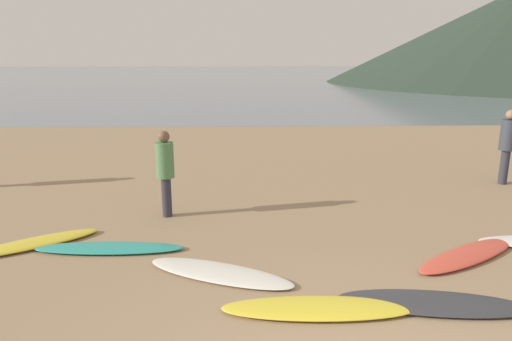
{
  "coord_description": "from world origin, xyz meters",
  "views": [
    {
      "loc": [
        -1.11,
        -2.88,
        2.83
      ],
      "look_at": [
        -0.85,
        5.96,
        0.6
      ],
      "focal_mm": 32.27,
      "sensor_mm": 36.0,
      "label": 1
    }
  ],
  "objects_px": {
    "surfboard_4": "(220,273)",
    "surfboard_6": "(433,303)",
    "person_1": "(165,167)",
    "surfboard_7": "(468,255)",
    "surfboard_2": "(34,243)",
    "person_0": "(508,141)",
    "surfboard_3": "(109,248)",
    "surfboard_5": "(319,308)"
  },
  "relations": [
    {
      "from": "surfboard_2",
      "to": "surfboard_3",
      "type": "relative_size",
      "value": 0.86
    },
    {
      "from": "surfboard_6",
      "to": "person_0",
      "type": "bearing_deg",
      "value": 62.66
    },
    {
      "from": "surfboard_3",
      "to": "surfboard_2",
      "type": "bearing_deg",
      "value": 171.54
    },
    {
      "from": "surfboard_4",
      "to": "surfboard_5",
      "type": "xyz_separation_m",
      "value": [
        1.16,
        -0.92,
        0.01
      ]
    },
    {
      "from": "surfboard_7",
      "to": "person_0",
      "type": "relative_size",
      "value": 1.26
    },
    {
      "from": "person_0",
      "to": "surfboard_6",
      "type": "bearing_deg",
      "value": -167.58
    },
    {
      "from": "surfboard_2",
      "to": "person_0",
      "type": "distance_m",
      "value": 9.65
    },
    {
      "from": "surfboard_2",
      "to": "surfboard_3",
      "type": "distance_m",
      "value": 1.21
    },
    {
      "from": "surfboard_6",
      "to": "surfboard_7",
      "type": "relative_size",
      "value": 1.04
    },
    {
      "from": "surfboard_2",
      "to": "surfboard_6",
      "type": "bearing_deg",
      "value": -53.15
    },
    {
      "from": "surfboard_3",
      "to": "person_0",
      "type": "relative_size",
      "value": 1.33
    },
    {
      "from": "person_0",
      "to": "surfboard_7",
      "type": "bearing_deg",
      "value": -166.5
    },
    {
      "from": "surfboard_5",
      "to": "person_0",
      "type": "height_order",
      "value": "person_0"
    },
    {
      "from": "surfboard_7",
      "to": "surfboard_5",
      "type": "bearing_deg",
      "value": 178.2
    },
    {
      "from": "surfboard_5",
      "to": "person_1",
      "type": "bearing_deg",
      "value": 125.76
    },
    {
      "from": "surfboard_2",
      "to": "surfboard_6",
      "type": "relative_size",
      "value": 0.87
    },
    {
      "from": "surfboard_3",
      "to": "surfboard_5",
      "type": "height_order",
      "value": "surfboard_5"
    },
    {
      "from": "surfboard_2",
      "to": "surfboard_7",
      "type": "xyz_separation_m",
      "value": [
        6.42,
        -0.61,
        -0.0
      ]
    },
    {
      "from": "surfboard_2",
      "to": "surfboard_4",
      "type": "bearing_deg",
      "value": -53.89
    },
    {
      "from": "surfboard_7",
      "to": "person_0",
      "type": "xyz_separation_m",
      "value": [
        2.63,
        3.83,
        0.94
      ]
    },
    {
      "from": "surfboard_4",
      "to": "person_1",
      "type": "relative_size",
      "value": 1.33
    },
    {
      "from": "surfboard_2",
      "to": "surfboard_4",
      "type": "xyz_separation_m",
      "value": [
        2.88,
        -1.05,
        -0.01
      ]
    },
    {
      "from": "surfboard_4",
      "to": "surfboard_6",
      "type": "distance_m",
      "value": 2.65
    },
    {
      "from": "surfboard_2",
      "to": "surfboard_7",
      "type": "height_order",
      "value": "surfboard_2"
    },
    {
      "from": "surfboard_4",
      "to": "surfboard_7",
      "type": "height_order",
      "value": "surfboard_7"
    },
    {
      "from": "surfboard_4",
      "to": "surfboard_6",
      "type": "bearing_deg",
      "value": 5.02
    },
    {
      "from": "surfboard_2",
      "to": "person_1",
      "type": "distance_m",
      "value": 2.4
    },
    {
      "from": "surfboard_5",
      "to": "person_1",
      "type": "xyz_separation_m",
      "value": [
        -2.21,
        3.26,
        0.87
      ]
    },
    {
      "from": "person_1",
      "to": "surfboard_4",
      "type": "bearing_deg",
      "value": -80.89
    },
    {
      "from": "surfboard_5",
      "to": "surfboard_7",
      "type": "xyz_separation_m",
      "value": [
        2.38,
        1.36,
        -0.0
      ]
    },
    {
      "from": "surfboard_2",
      "to": "surfboard_5",
      "type": "height_order",
      "value": "surfboard_2"
    },
    {
      "from": "person_1",
      "to": "surfboard_7",
      "type": "bearing_deg",
      "value": -37.51
    },
    {
      "from": "surfboard_4",
      "to": "surfboard_7",
      "type": "xyz_separation_m",
      "value": [
        3.54,
        0.44,
        0.01
      ]
    },
    {
      "from": "surfboard_5",
      "to": "surfboard_6",
      "type": "xyz_separation_m",
      "value": [
        1.35,
        0.08,
        -0.01
      ]
    },
    {
      "from": "surfboard_5",
      "to": "surfboard_6",
      "type": "relative_size",
      "value": 1.01
    },
    {
      "from": "surfboard_3",
      "to": "surfboard_7",
      "type": "bearing_deg",
      "value": -3.19
    },
    {
      "from": "surfboard_3",
      "to": "surfboard_5",
      "type": "relative_size",
      "value": 1.0
    },
    {
      "from": "surfboard_6",
      "to": "surfboard_7",
      "type": "bearing_deg",
      "value": 59.6
    },
    {
      "from": "surfboard_4",
      "to": "surfboard_3",
      "type": "bearing_deg",
      "value": 176.81
    },
    {
      "from": "surfboard_2",
      "to": "person_0",
      "type": "height_order",
      "value": "person_0"
    },
    {
      "from": "surfboard_2",
      "to": "person_1",
      "type": "relative_size",
      "value": 1.23
    },
    {
      "from": "surfboard_3",
      "to": "surfboard_6",
      "type": "distance_m",
      "value": 4.53
    }
  ]
}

